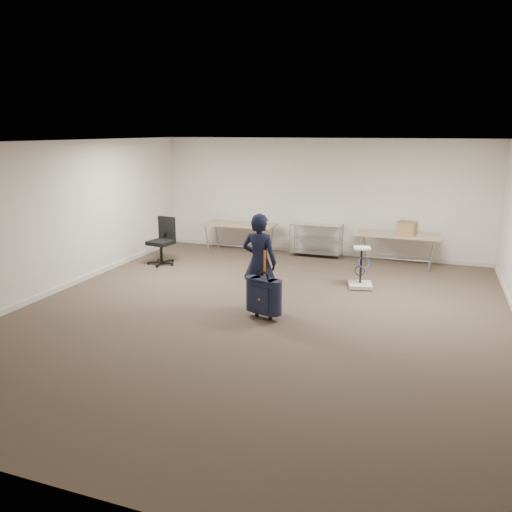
% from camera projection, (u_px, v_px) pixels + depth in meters
% --- Properties ---
extents(ground, '(9.00, 9.00, 0.00)m').
position_uv_depth(ground, '(259.00, 314.00, 8.30)').
color(ground, '#453529').
rests_on(ground, ground).
extents(room_shell, '(8.00, 9.00, 9.00)m').
position_uv_depth(room_shell, '(283.00, 288.00, 9.55)').
color(room_shell, silver).
rests_on(room_shell, ground).
extents(folding_table_left, '(1.80, 0.75, 0.73)m').
position_uv_depth(folding_table_left, '(239.00, 226.00, 12.36)').
color(folding_table_left, tan).
rests_on(folding_table_left, ground).
extents(folding_table_right, '(1.80, 0.75, 0.73)m').
position_uv_depth(folding_table_right, '(398.00, 236.00, 11.13)').
color(folding_table_right, tan).
rests_on(folding_table_right, ground).
extents(wire_shelf, '(1.22, 0.47, 0.80)m').
position_uv_depth(wire_shelf, '(316.00, 238.00, 12.03)').
color(wire_shelf, silver).
rests_on(wire_shelf, ground).
extents(person, '(0.63, 0.44, 1.66)m').
position_uv_depth(person, '(259.00, 262.00, 8.36)').
color(person, black).
rests_on(person, ground).
extents(suitcase, '(0.46, 0.34, 1.13)m').
position_uv_depth(suitcase, '(264.00, 296.00, 8.03)').
color(suitcase, black).
rests_on(suitcase, ground).
extents(office_chair, '(0.65, 0.65, 1.07)m').
position_uv_depth(office_chair, '(162.00, 250.00, 11.37)').
color(office_chair, black).
rests_on(office_chair, ground).
extents(equipment_cart, '(0.53, 0.53, 0.81)m').
position_uv_depth(equipment_cart, '(361.00, 277.00, 9.65)').
color(equipment_cart, beige).
rests_on(equipment_cart, ground).
extents(cardboard_box, '(0.45, 0.38, 0.29)m').
position_uv_depth(cardboard_box, '(407.00, 228.00, 11.05)').
color(cardboard_box, '#9F7A4A').
rests_on(cardboard_box, folding_table_right).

